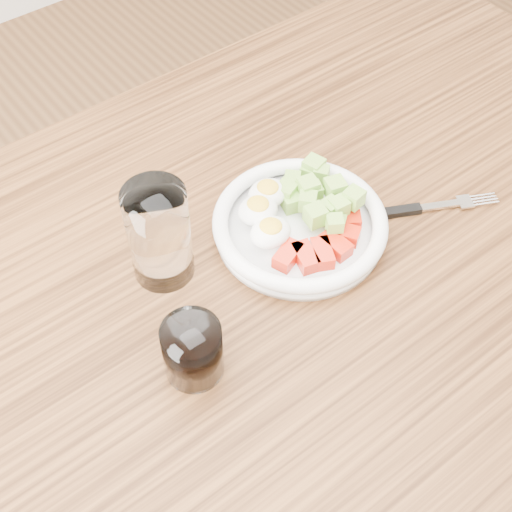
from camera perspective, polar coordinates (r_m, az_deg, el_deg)
The scene contains 6 objects.
ground at distance 1.65m, azimuth 0.51°, elevation -17.78°, with size 4.00×4.00×0.00m, color brown.
dining_table at distance 1.05m, azimuth 0.77°, elevation -4.55°, with size 1.50×0.90×0.77m.
bowl at distance 1.00m, azimuth 3.43°, elevation 2.74°, with size 0.25×0.25×0.06m.
fork at distance 1.06m, azimuth 11.84°, elevation 3.58°, with size 0.21×0.12×0.01m.
water_glass at distance 0.92m, azimuth -7.76°, elevation 1.74°, with size 0.08×0.08×0.15m, color white.
coffee_glass at distance 0.85m, azimuth -5.08°, elevation -7.56°, with size 0.07×0.07×0.08m.
Camera 1 is at (-0.37, -0.46, 1.54)m, focal length 50.00 mm.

